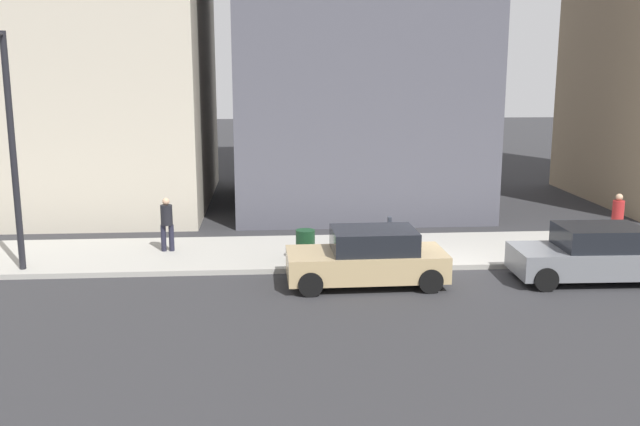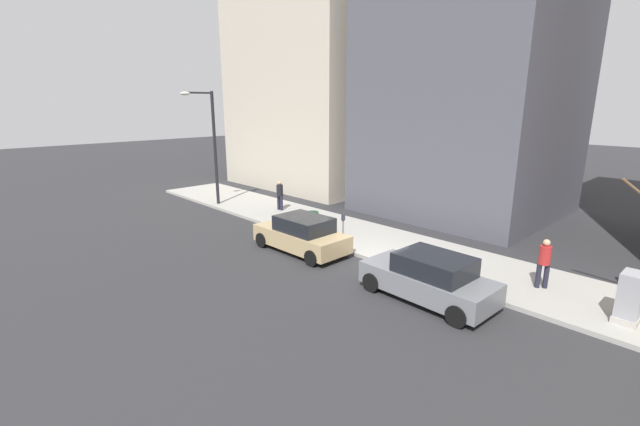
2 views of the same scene
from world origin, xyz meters
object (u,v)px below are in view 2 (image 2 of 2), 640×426
at_px(parked_car_grey, 429,278).
at_px(parked_car_tan, 302,235).
at_px(streetlamp, 210,139).
at_px(pedestrian_near_meter, 544,261).
at_px(pedestrian_midblock, 280,194).
at_px(utility_box, 630,298).
at_px(trash_bin, 313,221).
at_px(parking_meter, 343,225).
at_px(office_tower_right, 330,71).

relative_size(parked_car_grey, parked_car_tan, 1.00).
bearing_deg(streetlamp, parked_car_grey, -95.62).
xyz_separation_m(pedestrian_near_meter, pedestrian_midblock, (0.33, 14.11, 0.00)).
bearing_deg(parked_car_tan, pedestrian_midblock, 58.31).
bearing_deg(streetlamp, utility_box, -87.14).
bearing_deg(streetlamp, pedestrian_near_meter, -84.77).
xyz_separation_m(trash_bin, pedestrian_midblock, (1.35, 4.17, 0.49)).
bearing_deg(streetlamp, pedestrian_midblock, -62.62).
relative_size(parked_car_grey, pedestrian_near_meter, 2.56).
distance_m(parking_meter, utility_box, 10.05).
xyz_separation_m(utility_box, streetlamp, (-1.02, 20.39, 3.17)).
bearing_deg(parked_car_grey, streetlamp, 85.81).
bearing_deg(streetlamp, office_tower_right, 6.65).
relative_size(trash_bin, pedestrian_midblock, 0.54).
distance_m(parked_car_tan, streetlamp, 10.18).
xyz_separation_m(streetlamp, pedestrian_near_meter, (1.64, -17.91, -2.93)).
height_order(trash_bin, pedestrian_midblock, pedestrian_midblock).
distance_m(utility_box, pedestrian_midblock, 16.61).
xyz_separation_m(parked_car_tan, streetlamp, (1.44, 9.53, 3.28)).
bearing_deg(parked_car_grey, trash_bin, 75.77).
height_order(parking_meter, pedestrian_near_meter, pedestrian_near_meter).
relative_size(parked_car_tan, utility_box, 2.96).
bearing_deg(pedestrian_near_meter, pedestrian_midblock, 141.84).
bearing_deg(trash_bin, parked_car_grey, -105.66).
xyz_separation_m(parked_car_tan, pedestrian_near_meter, (3.08, -8.38, 0.35)).
height_order(parked_car_grey, pedestrian_near_meter, pedestrian_near_meter).
relative_size(utility_box, pedestrian_near_meter, 0.86).
height_order(pedestrian_near_meter, office_tower_right, office_tower_right).
distance_m(parked_car_tan, parking_meter, 1.83).
height_order(utility_box, pedestrian_near_meter, pedestrian_near_meter).
relative_size(pedestrian_midblock, office_tower_right, 0.10).
height_order(utility_box, streetlamp, streetlamp).
bearing_deg(parked_car_grey, pedestrian_midblock, 74.96).
bearing_deg(parked_car_grey, pedestrian_near_meter, -33.67).
bearing_deg(parked_car_tan, pedestrian_near_meter, -70.78).
bearing_deg(pedestrian_near_meter, streetlamp, 148.40).
bearing_deg(pedestrian_midblock, trash_bin, -21.30).
distance_m(parking_meter, pedestrian_midblock, 6.81).
bearing_deg(pedestrian_midblock, streetlamp, -155.97).
bearing_deg(parking_meter, pedestrian_near_meter, -78.96).
relative_size(pedestrian_near_meter, pedestrian_midblock, 1.00).
distance_m(utility_box, streetlamp, 20.66).
distance_m(streetlamp, pedestrian_near_meter, 18.22).
height_order(parked_car_tan, trash_bin, parked_car_tan).
relative_size(parking_meter, office_tower_right, 0.08).
height_order(parking_meter, pedestrian_midblock, pedestrian_midblock).
relative_size(utility_box, office_tower_right, 0.09).
bearing_deg(trash_bin, streetlamp, 94.43).
relative_size(parking_meter, pedestrian_near_meter, 0.81).
bearing_deg(office_tower_right, pedestrian_near_meter, -115.80).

